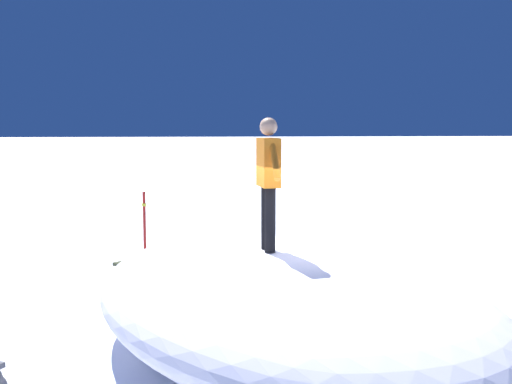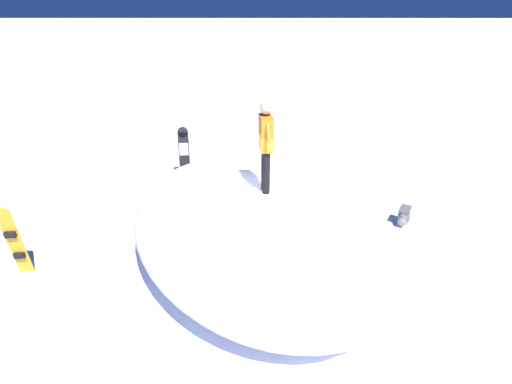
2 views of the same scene
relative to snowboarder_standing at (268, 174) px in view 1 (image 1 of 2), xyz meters
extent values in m
plane|color=white|center=(0.13, -0.50, -2.39)|extent=(240.00, 240.00, 0.00)
ellipsoid|color=white|center=(0.07, -0.21, -1.69)|extent=(8.10, 6.90, 1.40)
cylinder|color=black|center=(0.10, 0.01, -0.58)|extent=(0.14, 0.14, 0.84)
cylinder|color=black|center=(-0.10, -0.01, -0.58)|extent=(0.14, 0.14, 0.84)
cube|color=orange|center=(0.00, 0.00, 0.16)|extent=(0.49, 0.27, 0.62)
sphere|color=tan|center=(0.00, 0.00, 0.61)|extent=(0.23, 0.23, 0.23)
cylinder|color=orange|center=(0.32, 0.04, 0.21)|extent=(0.40, 0.13, 0.52)
cylinder|color=orange|center=(-0.32, -0.04, 0.21)|extent=(0.40, 0.13, 0.52)
ellipsoid|color=#383D23|center=(3.74, 2.36, -2.19)|extent=(0.41, 0.41, 0.41)
ellipsoid|color=#4B5131|center=(3.63, 2.26, -2.25)|extent=(0.20, 0.20, 0.20)
cube|color=#383D23|center=(3.74, 2.36, -2.02)|extent=(0.34, 0.34, 0.06)
cylinder|color=#383D23|center=(3.92, 2.44, -2.38)|extent=(0.19, 0.19, 0.04)
cylinder|color=#383D23|center=(3.83, 2.54, -2.38)|extent=(0.19, 0.19, 0.04)
cylinder|color=#A51E19|center=(5.39, 2.06, -1.61)|extent=(0.06, 0.06, 1.57)
cylinder|color=yellow|center=(5.39, 2.06, -1.10)|extent=(0.10, 0.10, 0.06)
camera|label=1|loc=(-7.66, 0.91, 0.67)|focal=42.29mm
camera|label=2|loc=(7.20, -0.14, 2.34)|focal=28.94mm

